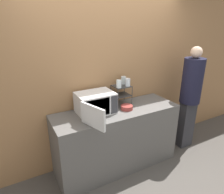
{
  "coord_description": "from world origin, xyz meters",
  "views": [
    {
      "loc": [
        -1.29,
        -1.91,
        2.09
      ],
      "look_at": [
        -0.06,
        0.34,
        1.13
      ],
      "focal_mm": 32.0,
      "sensor_mm": 36.0,
      "label": 1
    }
  ],
  "objects_px": {
    "microwave": "(95,103)",
    "person": "(190,93)",
    "glass_front_right": "(128,82)",
    "glass_front_left": "(119,84)",
    "bowl": "(127,107)",
    "dish_rack": "(121,91)",
    "glass_back_right": "(123,80)"
  },
  "relations": [
    {
      "from": "microwave",
      "to": "person",
      "type": "relative_size",
      "value": 0.42
    },
    {
      "from": "glass_front_right",
      "to": "bowl",
      "type": "xyz_separation_m",
      "value": [
        -0.11,
        -0.15,
        -0.32
      ]
    },
    {
      "from": "glass_front_left",
      "to": "glass_front_right",
      "type": "bearing_deg",
      "value": 2.4
    },
    {
      "from": "glass_back_right",
      "to": "person",
      "type": "xyz_separation_m",
      "value": [
        1.09,
        -0.35,
        -0.28
      ]
    },
    {
      "from": "glass_back_right",
      "to": "dish_rack",
      "type": "bearing_deg",
      "value": -137.95
    },
    {
      "from": "bowl",
      "to": "glass_back_right",
      "type": "bearing_deg",
      "value": 68.5
    },
    {
      "from": "glass_back_right",
      "to": "bowl",
      "type": "height_order",
      "value": "glass_back_right"
    },
    {
      "from": "glass_back_right",
      "to": "glass_front_right",
      "type": "relative_size",
      "value": 1.0
    },
    {
      "from": "bowl",
      "to": "person",
      "type": "distance_m",
      "value": 1.2
    },
    {
      "from": "dish_rack",
      "to": "glass_front_left",
      "type": "height_order",
      "value": "glass_front_left"
    },
    {
      "from": "glass_front_right",
      "to": "bowl",
      "type": "bearing_deg",
      "value": -124.22
    },
    {
      "from": "glass_front_left",
      "to": "microwave",
      "type": "bearing_deg",
      "value": -173.57
    },
    {
      "from": "microwave",
      "to": "person",
      "type": "distance_m",
      "value": 1.65
    },
    {
      "from": "microwave",
      "to": "dish_rack",
      "type": "height_order",
      "value": "dish_rack"
    },
    {
      "from": "dish_rack",
      "to": "person",
      "type": "xyz_separation_m",
      "value": [
        1.16,
        -0.28,
        -0.15
      ]
    },
    {
      "from": "dish_rack",
      "to": "glass_front_right",
      "type": "height_order",
      "value": "glass_front_right"
    },
    {
      "from": "person",
      "to": "glass_front_left",
      "type": "bearing_deg",
      "value": 169.93
    },
    {
      "from": "glass_front_left",
      "to": "glass_front_right",
      "type": "distance_m",
      "value": 0.15
    },
    {
      "from": "microwave",
      "to": "dish_rack",
      "type": "xyz_separation_m",
      "value": [
        0.47,
        0.11,
        0.07
      ]
    },
    {
      "from": "dish_rack",
      "to": "glass_back_right",
      "type": "relative_size",
      "value": 2.56
    },
    {
      "from": "glass_back_right",
      "to": "bowl",
      "type": "distance_m",
      "value": 0.44
    },
    {
      "from": "person",
      "to": "glass_back_right",
      "type": "bearing_deg",
      "value": 162.08
    },
    {
      "from": "glass_front_left",
      "to": "glass_front_right",
      "type": "xyz_separation_m",
      "value": [
        0.15,
        0.01,
        0.0
      ]
    },
    {
      "from": "dish_rack",
      "to": "glass_front_left",
      "type": "bearing_deg",
      "value": -142.29
    },
    {
      "from": "glass_back_right",
      "to": "glass_front_right",
      "type": "bearing_deg",
      "value": -92.2
    },
    {
      "from": "microwave",
      "to": "glass_back_right",
      "type": "xyz_separation_m",
      "value": [
        0.55,
        0.17,
        0.21
      ]
    },
    {
      "from": "glass_front_left",
      "to": "person",
      "type": "relative_size",
      "value": 0.06
    },
    {
      "from": "microwave",
      "to": "glass_front_left",
      "type": "bearing_deg",
      "value": 6.43
    },
    {
      "from": "microwave",
      "to": "glass_back_right",
      "type": "distance_m",
      "value": 0.61
    },
    {
      "from": "glass_front_right",
      "to": "person",
      "type": "xyz_separation_m",
      "value": [
        1.09,
        -0.23,
        -0.28
      ]
    },
    {
      "from": "dish_rack",
      "to": "person",
      "type": "bearing_deg",
      "value": -13.74
    },
    {
      "from": "glass_front_right",
      "to": "microwave",
      "type": "bearing_deg",
      "value": -174.69
    }
  ]
}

